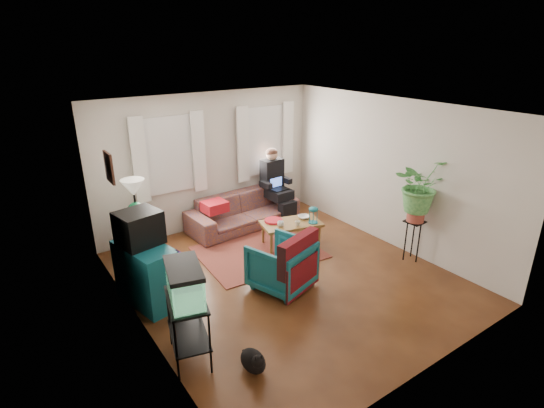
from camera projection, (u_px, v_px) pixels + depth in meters
floor at (287, 277)px, 6.65m from camera, size 4.50×5.00×0.01m
ceiling at (289, 109)px, 5.71m from camera, size 4.50×5.00×0.01m
wall_back at (209, 162)px, 8.09m from camera, size 4.50×0.01×2.60m
wall_front at (436, 271)px, 4.26m from camera, size 4.50×0.01×2.60m
wall_left at (134, 238)px, 4.98m from camera, size 0.01×5.00×2.60m
wall_right at (391, 173)px, 7.37m from camera, size 0.01×5.00×2.60m
window_left at (169, 155)px, 7.56m from camera, size 1.08×0.04×1.38m
window_right at (264, 141)px, 8.65m from camera, size 1.08×0.04×1.38m
curtains_left at (170, 156)px, 7.50m from camera, size 1.36×0.06×1.50m
curtains_right at (266, 141)px, 8.59m from camera, size 1.36×0.06×1.50m
picture_frame at (110, 167)px, 5.41m from camera, size 0.04×0.32×0.40m
area_rug at (259, 252)px, 7.41m from camera, size 2.11×1.73×0.01m
sofa at (243, 206)px, 8.30m from camera, size 2.25×0.98×0.87m
seated_person at (275, 187)px, 8.68m from camera, size 0.59×0.71×1.32m
side_table at (139, 238)px, 7.11m from camera, size 0.53×0.53×0.73m
table_lamp at (135, 200)px, 6.86m from camera, size 0.40×0.40×0.67m
dresser at (147, 274)px, 5.88m from camera, size 0.68×1.05×0.87m
crt_tv at (139, 228)px, 5.71m from camera, size 0.62×0.59×0.47m
aquarium_stand at (189, 329)px, 4.82m from camera, size 0.57×0.80×0.80m
aquarium at (185, 282)px, 4.59m from camera, size 0.52×0.73×0.42m
black_cat at (253, 359)px, 4.71m from camera, size 0.31×0.41×0.32m
armchair at (281, 263)px, 6.24m from camera, size 0.99×0.95×0.82m
serape_throw at (299, 259)px, 6.00m from camera, size 0.84×0.43×0.68m
coffee_table at (291, 233)px, 7.63m from camera, size 1.16×0.82×0.43m
cup_a at (281, 224)px, 7.38m from camera, size 0.14×0.14×0.09m
cup_b at (297, 223)px, 7.40m from camera, size 0.12×0.12×0.09m
bowl at (304, 217)px, 7.72m from camera, size 0.25×0.25×0.05m
snack_tray at (273, 221)px, 7.58m from camera, size 0.40×0.40×0.04m
birdcage at (313, 215)px, 7.48m from camera, size 0.21×0.21×0.30m
plant_stand at (412, 240)px, 7.05m from camera, size 0.31×0.31×0.71m
potted_plant at (419, 193)px, 6.75m from camera, size 0.84×0.74×0.90m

